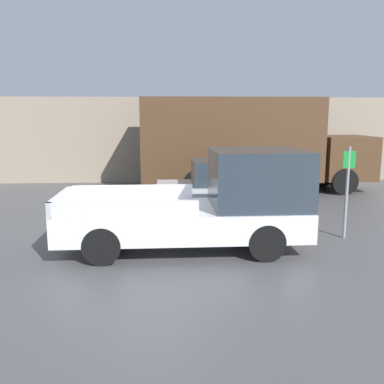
{
  "coord_description": "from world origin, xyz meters",
  "views": [
    {
      "loc": [
        0.38,
        -9.69,
        2.95
      ],
      "look_at": [
        1.06,
        0.43,
        1.09
      ],
      "focal_mm": 40.0,
      "sensor_mm": 36.0,
      "label": 1
    }
  ],
  "objects": [
    {
      "name": "ground_plane",
      "position": [
        0.0,
        0.0,
        0.0
      ],
      "size": [
        60.0,
        60.0,
        0.0
      ],
      "primitive_type": "plane",
      "color": "#4C4C4F"
    },
    {
      "name": "parking_sign",
      "position": [
        4.72,
        0.01,
        1.25
      ],
      "size": [
        0.3,
        0.07,
        2.2
      ],
      "color": "gray",
      "rests_on": "ground"
    },
    {
      "name": "pickup_truck",
      "position": [
        1.41,
        -0.57,
        1.01
      ],
      "size": [
        5.33,
        2.06,
        2.19
      ],
      "color": "silver",
      "rests_on": "ground"
    },
    {
      "name": "building_wall",
      "position": [
        0.0,
        9.05,
        1.83
      ],
      "size": [
        28.0,
        0.15,
        3.66
      ],
      "color": "gray",
      "rests_on": "ground"
    },
    {
      "name": "car",
      "position": [
        2.32,
        2.92,
        0.81
      ],
      "size": [
        4.21,
        1.87,
        1.6
      ],
      "color": "#B7BABF",
      "rests_on": "ground"
    },
    {
      "name": "delivery_truck",
      "position": [
        3.51,
        6.54,
        1.88
      ],
      "size": [
        8.8,
        2.35,
        3.55
      ],
      "color": "#4C331E",
      "rests_on": "ground"
    }
  ]
}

